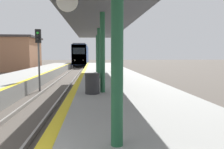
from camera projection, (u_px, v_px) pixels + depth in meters
name	position (u px, v px, depth m)	size (l,w,h in m)	color
train	(81.00, 55.00, 49.36)	(2.78, 18.80, 4.62)	black
signal_mid	(38.00, 48.00, 14.56)	(0.36, 0.31, 4.15)	#595959
station_canopy	(100.00, 21.00, 11.67)	(3.54, 21.87, 3.53)	#1E5133
trash_bin	(92.00, 84.00, 8.86)	(0.62, 0.62, 0.83)	#262628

